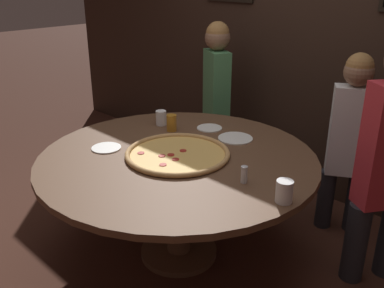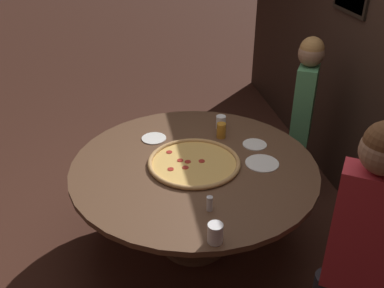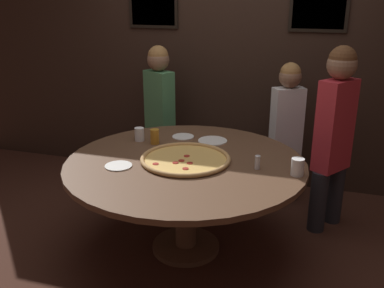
# 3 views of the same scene
# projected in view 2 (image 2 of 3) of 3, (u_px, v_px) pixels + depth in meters

# --- Properties ---
(ground_plane) EXTENTS (24.00, 24.00, 0.00)m
(ground_plane) POSITION_uv_depth(u_px,v_px,m) (194.00, 243.00, 3.39)
(ground_plane) COLOR #422319
(dining_table) EXTENTS (1.75, 1.75, 0.74)m
(dining_table) POSITION_uv_depth(u_px,v_px,m) (194.00, 177.00, 3.08)
(dining_table) COLOR brown
(dining_table) RESTS_ON ground_plane
(giant_pizza) EXTENTS (0.66, 0.66, 0.03)m
(giant_pizza) POSITION_uv_depth(u_px,v_px,m) (194.00, 163.00, 3.02)
(giant_pizza) COLOR #EAB75B
(giant_pizza) RESTS_ON dining_table
(drink_cup_centre_back) EXTENTS (0.08, 0.08, 0.11)m
(drink_cup_centre_back) POSITION_uv_depth(u_px,v_px,m) (221.00, 122.00, 3.47)
(drink_cup_centre_back) COLOR white
(drink_cup_centre_back) RESTS_ON dining_table
(drink_cup_by_shaker) EXTENTS (0.09, 0.09, 0.12)m
(drink_cup_by_shaker) POSITION_uv_depth(u_px,v_px,m) (215.00, 233.00, 2.31)
(drink_cup_by_shaker) COLOR white
(drink_cup_by_shaker) RESTS_ON dining_table
(drink_cup_near_left) EXTENTS (0.07, 0.07, 0.12)m
(drink_cup_near_left) POSITION_uv_depth(u_px,v_px,m) (221.00, 130.00, 3.33)
(drink_cup_near_left) COLOR #BC7A23
(drink_cup_near_left) RESTS_ON dining_table
(white_plate_far_back) EXTENTS (0.24, 0.24, 0.01)m
(white_plate_far_back) POSITION_uv_depth(u_px,v_px,m) (262.00, 163.00, 3.03)
(white_plate_far_back) COLOR white
(white_plate_far_back) RESTS_ON dining_table
(white_plate_near_front) EXTENTS (0.19, 0.19, 0.01)m
(white_plate_near_front) POSITION_uv_depth(u_px,v_px,m) (154.00, 138.00, 3.34)
(white_plate_near_front) COLOR white
(white_plate_near_front) RESTS_ON dining_table
(white_plate_right_side) EXTENTS (0.18, 0.18, 0.01)m
(white_plate_right_side) POSITION_uv_depth(u_px,v_px,m) (255.00, 145.00, 3.26)
(white_plate_right_side) COLOR white
(white_plate_right_side) RESTS_ON dining_table
(condiment_shaker) EXTENTS (0.04, 0.04, 0.10)m
(condiment_shaker) POSITION_uv_depth(u_px,v_px,m) (209.00, 203.00, 2.55)
(condiment_shaker) COLOR silver
(condiment_shaker) RESTS_ON dining_table
(diner_side_left) EXTENTS (0.37, 0.29, 1.42)m
(diner_side_left) POSITION_uv_depth(u_px,v_px,m) (304.00, 108.00, 3.68)
(diner_side_left) COLOR #232328
(diner_side_left) RESTS_ON ground_plane
(diner_far_left) EXTENTS (0.34, 0.27, 1.32)m
(diner_far_left) POSITION_uv_depth(u_px,v_px,m) (381.00, 200.00, 2.65)
(diner_far_left) COLOR #232328
(diner_far_left) RESTS_ON ground_plane
(diner_centre_back) EXTENTS (0.33, 0.39, 1.52)m
(diner_centre_back) POSITION_uv_depth(u_px,v_px,m) (362.00, 237.00, 2.19)
(diner_centre_back) COLOR #232328
(diner_centre_back) RESTS_ON ground_plane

